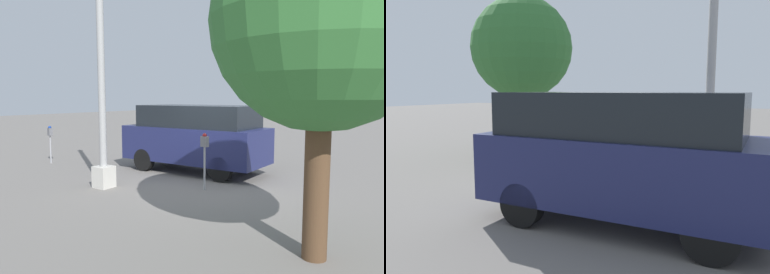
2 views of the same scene
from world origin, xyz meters
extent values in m
plane|color=slate|center=(0.00, 0.00, 0.00)|extent=(80.00, 80.00, 0.00)
cylinder|color=#9E9EA3|center=(-0.30, 0.51, 0.54)|extent=(0.05, 0.05, 1.09)
cube|color=slate|center=(-0.30, 0.51, 1.22)|extent=(0.22, 0.15, 0.26)
sphere|color=maroon|center=(-0.30, 0.51, 1.37)|extent=(0.11, 0.11, 0.11)
cylinder|color=#9E9EA3|center=(6.15, 0.46, 0.49)|extent=(0.05, 0.05, 0.98)
cube|color=slate|center=(6.15, 0.46, 1.11)|extent=(0.22, 0.15, 0.26)
sphere|color=navy|center=(6.15, 0.46, 1.26)|extent=(0.11, 0.11, 0.11)
cube|color=beige|center=(1.95, 1.78, 0.28)|extent=(0.44, 0.44, 0.55)
cylinder|color=#9E9E9E|center=(1.95, 1.78, 3.22)|extent=(0.18, 0.18, 5.34)
cube|color=navy|center=(1.22, -1.26, 0.87)|extent=(4.48, 1.86, 1.05)
cube|color=black|center=(1.11, -1.26, 1.73)|extent=(3.59, 1.70, 0.66)
cube|color=orange|center=(3.40, -0.65, 0.50)|extent=(0.08, 0.12, 0.20)
cylinder|color=black|center=(2.60, -0.45, 0.35)|extent=(0.70, 0.22, 0.70)
cylinder|color=black|center=(2.61, -2.04, 0.35)|extent=(0.70, 0.22, 0.70)
cylinder|color=black|center=(-0.17, -0.48, 0.35)|extent=(0.70, 0.22, 0.70)
cylinder|color=black|center=(-0.15, -2.07, 0.35)|extent=(0.70, 0.22, 0.70)
cylinder|color=#513823|center=(-3.78, 2.95, 1.15)|extent=(0.35, 0.35, 2.29)
sphere|color=#337033|center=(-3.78, 2.95, 3.37)|extent=(3.08, 3.08, 3.08)
camera|label=1|loc=(-5.31, 8.18, 2.31)|focal=35.00mm
camera|label=2|loc=(3.22, -6.59, 2.10)|focal=35.00mm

